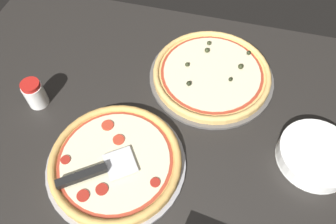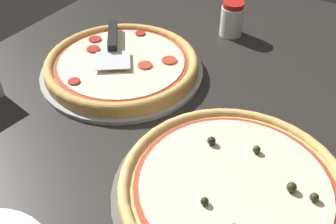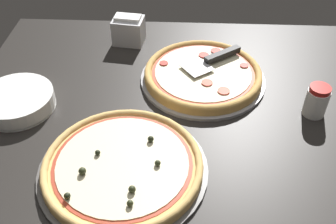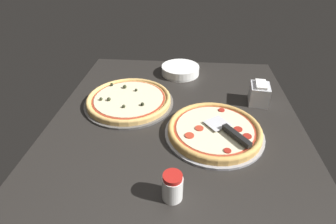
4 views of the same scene
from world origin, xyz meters
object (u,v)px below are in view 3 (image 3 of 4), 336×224
at_px(parmesan_shaker, 317,101).
at_px(napkin_holder, 129,30).
at_px(pizza_front, 203,74).
at_px(pizza_back, 123,165).
at_px(plate_stack, 17,101).
at_px(serving_spatula, 217,57).

bearing_deg(parmesan_shaker, napkin_holder, -32.42).
xyz_separation_m(parmesan_shaker, napkin_holder, (0.58, -0.37, 0.00)).
bearing_deg(napkin_holder, pizza_front, 139.81).
distance_m(pizza_front, pizza_back, 0.44).
bearing_deg(pizza_back, plate_stack, -33.70).
relative_size(serving_spatula, napkin_holder, 1.78).
relative_size(pizza_front, plate_stack, 1.74).
relative_size(pizza_front, pizza_back, 0.94).
xyz_separation_m(serving_spatula, plate_stack, (0.59, 0.22, -0.03)).
height_order(serving_spatula, plate_stack, serving_spatula).
bearing_deg(plate_stack, pizza_front, -163.43).
bearing_deg(pizza_back, parmesan_shaker, -154.95).
distance_m(serving_spatula, plate_stack, 0.64).
xyz_separation_m(pizza_back, plate_stack, (0.34, -0.23, 0.00)).
bearing_deg(parmesan_shaker, pizza_back, 25.05).
height_order(pizza_front, parmesan_shaker, parmesan_shaker).
relative_size(pizza_back, plate_stack, 1.84).
bearing_deg(pizza_back, napkin_holder, -84.43).
distance_m(plate_stack, napkin_holder, 0.48).
height_order(pizza_back, plate_stack, pizza_back).
relative_size(pizza_back, napkin_holder, 3.42).
bearing_deg(napkin_holder, serving_spatula, 152.40).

